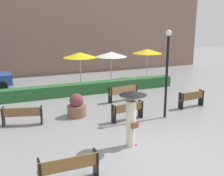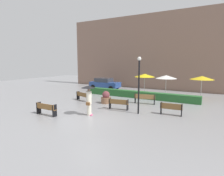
# 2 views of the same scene
# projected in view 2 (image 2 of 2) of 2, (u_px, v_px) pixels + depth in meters

# --- Properties ---
(ground_plane) EXTENTS (60.00, 60.00, 0.00)m
(ground_plane) POSITION_uv_depth(u_px,v_px,m) (91.00, 119.00, 12.55)
(ground_plane) COLOR gray
(bench_near_left) EXTENTS (1.77, 0.38, 0.87)m
(bench_near_left) POSITION_uv_depth(u_px,v_px,m) (46.00, 108.00, 13.33)
(bench_near_left) COLOR olive
(bench_near_left) RESTS_ON ground
(bench_back_row) EXTENTS (1.91, 0.62, 0.89)m
(bench_back_row) POSITION_uv_depth(u_px,v_px,m) (145.00, 98.00, 16.93)
(bench_back_row) COLOR #9E7242
(bench_back_row) RESTS_ON ground
(bench_far_left) EXTENTS (1.81, 0.80, 0.84)m
(bench_far_left) POSITION_uv_depth(u_px,v_px,m) (83.00, 96.00, 18.27)
(bench_far_left) COLOR brown
(bench_far_left) RESTS_ON ground
(bench_mid_center) EXTENTS (1.65, 0.56, 0.85)m
(bench_mid_center) POSITION_uv_depth(u_px,v_px,m) (118.00, 103.00, 14.92)
(bench_mid_center) COLOR brown
(bench_mid_center) RESTS_ON ground
(bench_far_right) EXTENTS (1.57, 0.45, 0.88)m
(bench_far_right) POSITION_uv_depth(u_px,v_px,m) (171.00, 108.00, 13.34)
(bench_far_right) COLOR brown
(bench_far_right) RESTS_ON ground
(pedestrian_with_umbrella) EXTENTS (1.00, 1.00, 2.17)m
(pedestrian_with_umbrella) POSITION_uv_depth(u_px,v_px,m) (89.00, 96.00, 13.14)
(pedestrian_with_umbrella) COLOR silver
(pedestrian_with_umbrella) RESTS_ON ground
(planter_pot) EXTENTS (0.93, 0.93, 1.15)m
(planter_pot) POSITION_uv_depth(u_px,v_px,m) (106.00, 98.00, 17.20)
(planter_pot) COLOR brown
(planter_pot) RESTS_ON ground
(lamp_post) EXTENTS (0.28, 0.28, 4.19)m
(lamp_post) POSITION_uv_depth(u_px,v_px,m) (139.00, 80.00, 13.45)
(lamp_post) COLOR black
(lamp_post) RESTS_ON ground
(patio_umbrella_yellow) EXTENTS (2.27, 2.27, 2.48)m
(patio_umbrella_yellow) POSITION_uv_depth(u_px,v_px,m) (145.00, 75.00, 20.75)
(patio_umbrella_yellow) COLOR silver
(patio_umbrella_yellow) RESTS_ON ground
(patio_umbrella_white) EXTENTS (2.24, 2.24, 2.40)m
(patio_umbrella_white) POSITION_uv_depth(u_px,v_px,m) (166.00, 77.00, 19.76)
(patio_umbrella_white) COLOR silver
(patio_umbrella_white) RESTS_ON ground
(patio_umbrella_yellow_far) EXTENTS (2.32, 2.32, 2.39)m
(patio_umbrella_yellow_far) POSITION_uv_depth(u_px,v_px,m) (202.00, 78.00, 18.79)
(patio_umbrella_yellow_far) COLOR silver
(patio_umbrella_yellow_far) RESTS_ON ground
(hedge_strip) EXTENTS (12.32, 0.70, 0.72)m
(hedge_strip) POSITION_uv_depth(u_px,v_px,m) (138.00, 95.00, 19.71)
(hedge_strip) COLOR #28602D
(hedge_strip) RESTS_ON ground
(building_facade) EXTENTS (28.00, 1.20, 10.34)m
(building_facade) POSITION_uv_depth(u_px,v_px,m) (159.00, 52.00, 25.58)
(building_facade) COLOR #846656
(building_facade) RESTS_ON ground
(parked_car) EXTENTS (4.23, 2.03, 1.57)m
(parked_car) POSITION_uv_depth(u_px,v_px,m) (105.00, 83.00, 25.90)
(parked_car) COLOR #28478C
(parked_car) RESTS_ON ground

